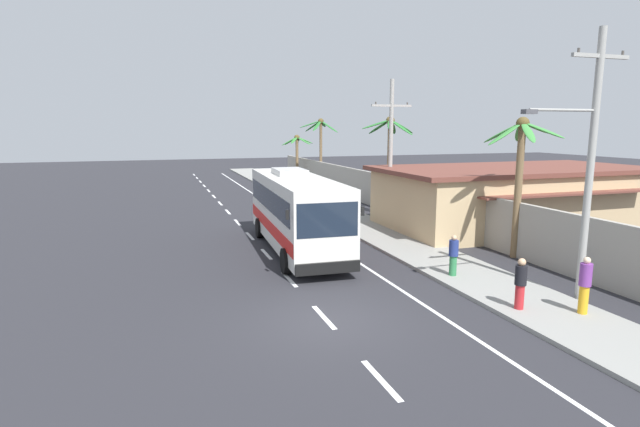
# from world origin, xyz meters

# --- Properties ---
(ground_plane) EXTENTS (160.00, 160.00, 0.00)m
(ground_plane) POSITION_xyz_m (0.00, 0.00, 0.00)
(ground_plane) COLOR #28282D
(sidewalk_kerb) EXTENTS (3.20, 90.00, 0.14)m
(sidewalk_kerb) POSITION_xyz_m (6.80, 10.00, 0.07)
(sidewalk_kerb) COLOR gray
(sidewalk_kerb) RESTS_ON ground
(lane_markings) EXTENTS (3.63, 71.30, 0.01)m
(lane_markings) POSITION_xyz_m (2.19, 14.87, 0.00)
(lane_markings) COLOR white
(lane_markings) RESTS_ON ground
(boundary_wall) EXTENTS (0.24, 60.00, 2.48)m
(boundary_wall) POSITION_xyz_m (10.60, 14.00, 1.24)
(boundary_wall) COLOR #9E998E
(boundary_wall) RESTS_ON ground
(coach_bus_foreground) EXTENTS (3.38, 10.80, 3.77)m
(coach_bus_foreground) POSITION_xyz_m (1.53, 8.90, 1.96)
(coach_bus_foreground) COLOR silver
(coach_bus_foreground) RESTS_ON ground
(motorcycle_beside_bus) EXTENTS (0.56, 1.96, 1.59)m
(motorcycle_beside_bus) POSITION_xyz_m (4.13, 17.95, 0.65)
(motorcycle_beside_bus) COLOR black
(motorcycle_beside_bus) RESTS_ON ground
(pedestrian_near_kerb) EXTENTS (0.36, 0.36, 1.79)m
(pedestrian_near_kerb) POSITION_xyz_m (7.54, -2.18, 1.08)
(pedestrian_near_kerb) COLOR gold
(pedestrian_near_kerb) RESTS_ON sidewalk_kerb
(pedestrian_midwalk) EXTENTS (0.36, 0.36, 1.64)m
(pedestrian_midwalk) POSITION_xyz_m (5.96, -1.23, 1.00)
(pedestrian_midwalk) COLOR red
(pedestrian_midwalk) RESTS_ON sidewalk_kerb
(pedestrian_far_walk) EXTENTS (0.36, 0.36, 1.59)m
(pedestrian_far_walk) POSITION_xyz_m (6.01, 2.53, 0.96)
(pedestrian_far_walk) COLOR #2D7A47
(pedestrian_far_walk) RESTS_ON sidewalk_kerb
(utility_pole_nearest) EXTENTS (3.92, 0.24, 8.87)m
(utility_pole_nearest) POSITION_xyz_m (8.58, -0.91, 4.76)
(utility_pole_nearest) COLOR #9E9E99
(utility_pole_nearest) RESTS_ON ground
(utility_pole_mid) EXTENTS (2.49, 0.24, 8.47)m
(utility_pole_mid) POSITION_xyz_m (8.36, 12.78, 4.43)
(utility_pole_mid) COLOR #9E9E99
(utility_pole_mid) RESTS_ON ground
(palm_nearest) EXTENTS (3.57, 3.31, 6.23)m
(palm_nearest) POSITION_xyz_m (10.48, 4.46, 4.40)
(palm_nearest) COLOR brown
(palm_nearest) RESTS_ON ground
(palm_second) EXTENTS (3.35, 3.25, 5.00)m
(palm_second) POSITION_xyz_m (9.62, 36.93, 3.64)
(palm_second) COLOR brown
(palm_second) RESTS_ON ground
(palm_third) EXTENTS (4.02, 3.58, 6.61)m
(palm_third) POSITION_xyz_m (10.83, 32.78, 4.95)
(palm_third) COLOR brown
(palm_third) RESTS_ON ground
(palm_fourth) EXTENTS (3.81, 3.57, 6.47)m
(palm_fourth) POSITION_xyz_m (9.83, 15.84, 4.70)
(palm_fourth) COLOR brown
(palm_fourth) RESTS_ON ground
(roadside_building) EXTENTS (15.70, 8.41, 3.51)m
(roadside_building) POSITION_xyz_m (15.12, 10.33, 1.77)
(roadside_building) COLOR tan
(roadside_building) RESTS_ON ground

